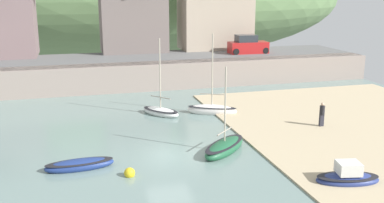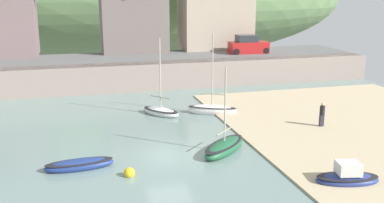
# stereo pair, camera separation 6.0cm
# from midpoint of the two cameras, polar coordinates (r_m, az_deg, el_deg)

# --- Properties ---
(quay_seawall) EXTENTS (48.00, 9.40, 2.40)m
(quay_seawall) POSITION_cam_midpoint_polar(r_m,az_deg,el_deg) (41.30, -8.14, 3.47)
(quay_seawall) COLOR gray
(quay_seawall) RESTS_ON ground
(waterfront_building_centre) EXTENTS (7.19, 4.77, 8.70)m
(waterfront_building_centre) POSITION_cam_midpoint_polar(r_m,az_deg,el_deg) (48.48, -7.53, 11.61)
(waterfront_building_centre) COLOR #6B5F5B
(waterfront_building_centre) RESTS_ON ground
(waterfront_building_right) EXTENTS (8.10, 4.72, 10.22)m
(waterfront_building_right) POSITION_cam_midpoint_polar(r_m,az_deg,el_deg) (50.53, 3.12, 12.68)
(waterfront_building_right) COLOR tan
(waterfront_building_right) RESTS_ON ground
(sailboat_tall_mast) EXTENTS (3.75, 2.51, 6.15)m
(sailboat_tall_mast) POSITION_cam_midpoint_polar(r_m,az_deg,el_deg) (32.87, 2.64, -1.06)
(sailboat_tall_mast) COLOR white
(sailboat_tall_mast) RESTS_ON ground
(dinghy_open_wooden) EXTENTS (3.78, 3.71, 5.10)m
(dinghy_open_wooden) POSITION_cam_midpoint_polar(r_m,az_deg,el_deg) (25.43, 4.24, -5.85)
(dinghy_open_wooden) COLOR #1E5736
(dinghy_open_wooden) RESTS_ON ground
(sailboat_blue_trim) EXTENTS (3.61, 1.38, 0.65)m
(sailboat_blue_trim) POSITION_cam_midpoint_polar(r_m,az_deg,el_deg) (23.82, -14.21, -7.89)
(sailboat_blue_trim) COLOR navy
(sailboat_blue_trim) RESTS_ON ground
(motorboat_with_cabin) EXTENTS (2.96, 3.25, 5.78)m
(motorboat_with_cabin) POSITION_cam_midpoint_polar(r_m,az_deg,el_deg) (32.72, -3.98, -1.27)
(motorboat_with_cabin) COLOR white
(motorboat_with_cabin) RESTS_ON ground
(sailboat_far_left) EXTENTS (3.26, 1.93, 1.22)m
(sailboat_far_left) POSITION_cam_midpoint_polar(r_m,az_deg,el_deg) (22.66, 19.43, -9.22)
(sailboat_far_left) COLOR navy
(sailboat_far_left) RESTS_ON ground
(parked_car_near_slipway) EXTENTS (4.13, 1.82, 1.95)m
(parked_car_near_slipway) POSITION_cam_midpoint_polar(r_m,az_deg,el_deg) (47.40, 7.26, 7.15)
(parked_car_near_slipway) COLOR #AD1D1E
(parked_car_near_slipway) RESTS_ON ground
(person_on_slipway) EXTENTS (0.34, 0.34, 1.62)m
(person_on_slipway) POSITION_cam_midpoint_polar(r_m,az_deg,el_deg) (30.70, 16.44, -1.47)
(person_on_slipway) COLOR #282833
(person_on_slipway) RESTS_ON ground
(mooring_buoy) EXTENTS (0.55, 0.55, 0.55)m
(mooring_buoy) POSITION_cam_midpoint_polar(r_m,az_deg,el_deg) (22.45, -8.00, -9.09)
(mooring_buoy) COLOR yellow
(mooring_buoy) RESTS_ON ground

